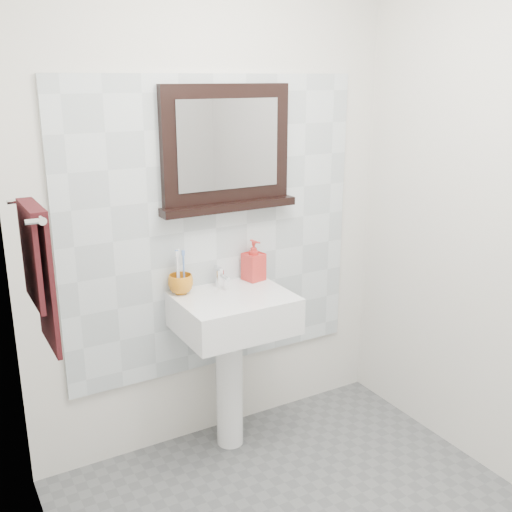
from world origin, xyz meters
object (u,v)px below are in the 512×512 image
(toothbrush_cup, at_px, (181,284))
(soap_dispenser, at_px, (254,260))
(hand_towel, at_px, (39,266))
(pedestal_sink, at_px, (233,329))
(framed_mirror, at_px, (226,151))

(toothbrush_cup, height_order, soap_dispenser, soap_dispenser)
(hand_towel, bearing_deg, soap_dispenser, 18.82)
(pedestal_sink, bearing_deg, hand_towel, -165.44)
(soap_dispenser, xyz_separation_m, framed_mirror, (-0.13, 0.04, 0.57))
(soap_dispenser, relative_size, framed_mirror, 0.30)
(pedestal_sink, bearing_deg, framed_mirror, 68.62)
(toothbrush_cup, distance_m, soap_dispenser, 0.42)
(framed_mirror, bearing_deg, pedestal_sink, -111.38)
(pedestal_sink, xyz_separation_m, framed_mirror, (0.07, 0.19, 0.86))
(toothbrush_cup, height_order, framed_mirror, framed_mirror)
(soap_dispenser, height_order, hand_towel, hand_towel)
(pedestal_sink, xyz_separation_m, toothbrush_cup, (-0.21, 0.14, 0.23))
(toothbrush_cup, xyz_separation_m, soap_dispenser, (0.41, 0.00, 0.06))
(framed_mirror, height_order, hand_towel, framed_mirror)
(hand_towel, bearing_deg, pedestal_sink, 14.56)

